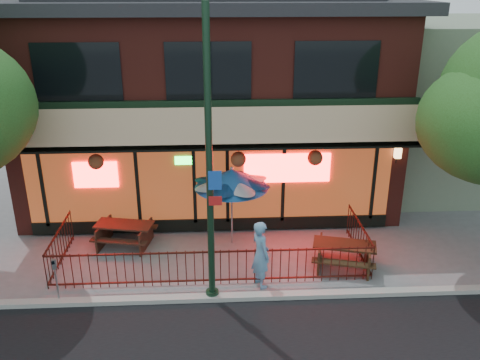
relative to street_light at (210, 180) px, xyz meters
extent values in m
plane|color=gray|center=(0.00, 0.40, -3.15)|extent=(80.00, 80.00, 0.00)
cube|color=#999993|center=(0.00, -0.10, -3.09)|extent=(80.00, 0.25, 0.12)
cube|color=maroon|center=(0.00, 7.60, 0.10)|extent=(12.00, 8.00, 6.50)
cube|color=#59230F|center=(0.00, 3.58, -1.50)|extent=(11.00, 0.06, 2.60)
cube|color=#FF0C0C|center=(2.30, 3.50, -1.05)|extent=(2.60, 0.04, 0.90)
cube|color=#FF0C0C|center=(-3.40, 3.50, -1.15)|extent=(1.30, 0.04, 0.80)
cube|color=#D3AF85|center=(0.00, 3.10, 0.40)|extent=(12.20, 1.33, 1.26)
cube|color=black|center=(-3.60, 3.58, 1.85)|extent=(2.40, 0.06, 1.60)
cube|color=black|center=(0.00, 3.58, 1.85)|extent=(2.40, 0.06, 1.60)
cube|color=black|center=(3.60, 3.58, 1.85)|extent=(2.40, 0.06, 1.60)
cube|color=black|center=(0.00, 3.55, -2.90)|extent=(11.00, 0.12, 0.40)
cube|color=#FFC672|center=(5.60, 3.42, -0.60)|extent=(0.18, 0.18, 0.32)
cube|color=gray|center=(9.00, 8.10, -0.15)|extent=(6.00, 7.00, 6.00)
cube|color=#3E120D|center=(0.00, 0.60, -2.20)|extent=(8.40, 0.04, 0.04)
cube|color=#3E120D|center=(0.00, 0.60, -3.03)|extent=(8.40, 0.04, 0.04)
cube|color=#3E120D|center=(-4.20, 1.90, -2.20)|extent=(0.04, 2.60, 0.04)
cube|color=#3E120D|center=(4.20, 1.90, -2.20)|extent=(0.04, 2.60, 0.04)
cylinder|color=#3E120D|center=(0.00, 0.60, -2.65)|extent=(0.02, 0.02, 1.00)
cylinder|color=black|center=(0.00, 0.00, 0.35)|extent=(0.16, 0.16, 7.00)
cylinder|color=black|center=(0.00, 0.00, -3.05)|extent=(0.32, 0.32, 0.20)
cube|color=#194CB2|center=(0.12, -0.15, 0.05)|extent=(0.30, 0.02, 0.45)
cube|color=red|center=(0.12, -0.15, -0.45)|extent=(0.30, 0.02, 0.22)
cube|color=#3C2015|center=(-3.21, 2.93, -2.81)|extent=(0.29, 1.19, 0.69)
cube|color=#3C2015|center=(-1.94, 2.68, -2.81)|extent=(0.29, 1.19, 0.69)
cube|color=#3C2015|center=(-2.57, 2.80, -2.46)|extent=(1.77, 1.00, 0.06)
cube|color=#3C2015|center=(-2.67, 2.30, -2.74)|extent=(1.68, 0.58, 0.05)
cube|color=#3C2015|center=(-2.47, 3.30, -2.74)|extent=(1.68, 0.58, 0.05)
cube|color=#382413|center=(2.97, 1.43, -2.80)|extent=(0.36, 1.18, 0.69)
cube|color=#382413|center=(4.23, 1.10, -2.80)|extent=(0.36, 1.18, 0.69)
cube|color=#382413|center=(3.60, 1.27, -2.46)|extent=(1.80, 1.10, 0.06)
cube|color=#382413|center=(3.47, 0.77, -2.74)|extent=(1.69, 0.68, 0.05)
cube|color=#382413|center=(3.73, 1.76, -2.74)|extent=(1.69, 0.68, 0.05)
cylinder|color=gray|center=(0.60, 2.80, -2.03)|extent=(0.05, 0.05, 2.23)
cone|color=navy|center=(0.60, 2.80, -1.07)|extent=(2.13, 2.13, 0.56)
sphere|color=gray|center=(0.60, 2.80, -0.77)|extent=(0.10, 0.10, 0.10)
imported|color=#5E92BC|center=(1.24, 0.50, -2.24)|extent=(0.67, 0.78, 1.81)
cylinder|color=gray|center=(-3.75, 0.00, -2.66)|extent=(0.04, 0.04, 0.98)
cube|color=gray|center=(-3.75, 0.00, -2.06)|extent=(0.13, 0.12, 0.25)
cube|color=black|center=(-3.75, -0.04, -2.01)|extent=(0.07, 0.03, 0.09)
camera|label=1|loc=(0.11, -10.68, 4.25)|focal=38.00mm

